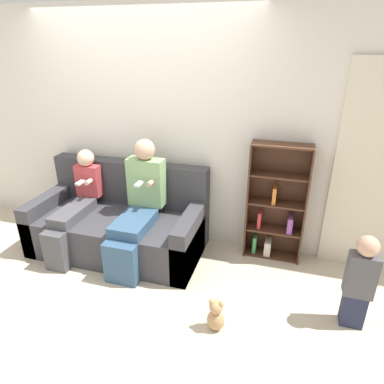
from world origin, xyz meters
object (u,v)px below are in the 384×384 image
child_seated (75,205)px  adult_seated (138,203)px  bookshelf (276,206)px  couch (120,224)px  teddy_bear (216,316)px  toddler_standing (360,281)px

child_seated → adult_seated: bearing=3.9°
adult_seated → bookshelf: 1.44m
couch → bookshelf: (1.66, 0.36, 0.29)m
teddy_bear → adult_seated: bearing=142.1°
toddler_standing → teddy_bear: (-1.07, -0.39, -0.30)m
child_seated → teddy_bear: size_ratio=3.62×
child_seated → toddler_standing: bearing=-7.1°
adult_seated → teddy_bear: adult_seated is taller
couch → teddy_bear: 1.60m
couch → bookshelf: size_ratio=1.47×
bookshelf → teddy_bear: 1.38m
couch → teddy_bear: bearing=-34.3°
couch → toddler_standing: size_ratio=2.20×
child_seated → bookshelf: 2.16m
couch → teddy_bear: size_ratio=6.22×
child_seated → bookshelf: bookshelf is taller
child_seated → bookshelf: bearing=13.9°
bookshelf → teddy_bear: size_ratio=4.24×
teddy_bear → couch: bearing=145.7°
adult_seated → teddy_bear: (1.02, -0.79, -0.51)m
couch → adult_seated: size_ratio=1.47×
child_seated → toddler_standing: size_ratio=1.28×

